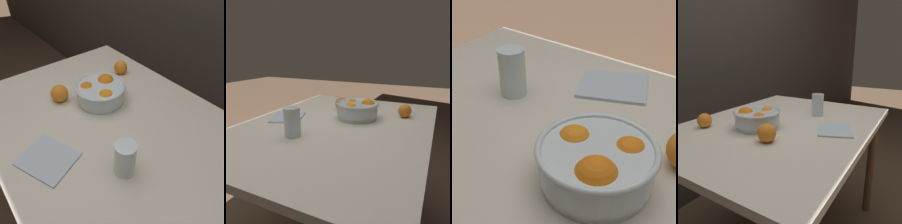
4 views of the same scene
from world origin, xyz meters
The scene contains 6 objects.
dining_table centered at (0.00, 0.00, 0.64)m, with size 1.13×0.85×0.73m.
fruit_bowl centered at (-0.12, 0.06, 0.77)m, with size 0.22×0.22×0.10m.
juice_glass centered at (0.22, -0.10, 0.78)m, with size 0.07×0.07×0.12m.
orange_loose_near_bowl centered at (-0.25, 0.28, 0.76)m, with size 0.07×0.07×0.07m, color orange.
orange_loose_front centered at (-0.24, -0.08, 0.76)m, with size 0.08×0.08×0.08m, color orange.
napkin centered at (0.03, -0.27, 0.73)m, with size 0.18×0.15×0.01m, color silver.
Camera 2 is at (0.89, 0.43, 1.07)m, focal length 35.00 mm.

